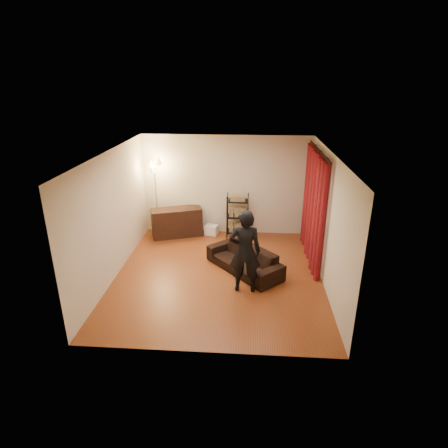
# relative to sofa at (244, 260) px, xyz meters

# --- Properties ---
(floor) EXTENTS (5.00, 5.00, 0.00)m
(floor) POSITION_rel_sofa_xyz_m (-0.56, -0.25, -0.28)
(floor) COLOR brown
(floor) RESTS_ON ground
(ceiling) EXTENTS (5.00, 5.00, 0.00)m
(ceiling) POSITION_rel_sofa_xyz_m (-0.56, -0.25, 2.42)
(ceiling) COLOR white
(ceiling) RESTS_ON ground
(wall_back) EXTENTS (5.00, 0.00, 5.00)m
(wall_back) POSITION_rel_sofa_xyz_m (-0.56, 2.25, 1.07)
(wall_back) COLOR beige
(wall_back) RESTS_ON ground
(wall_front) EXTENTS (5.00, 0.00, 5.00)m
(wall_front) POSITION_rel_sofa_xyz_m (-0.56, -2.75, 1.07)
(wall_front) COLOR beige
(wall_front) RESTS_ON ground
(wall_left) EXTENTS (0.00, 5.00, 5.00)m
(wall_left) POSITION_rel_sofa_xyz_m (-2.81, -0.25, 1.07)
(wall_left) COLOR beige
(wall_left) RESTS_ON ground
(wall_right) EXTENTS (0.00, 5.00, 5.00)m
(wall_right) POSITION_rel_sofa_xyz_m (1.69, -0.25, 1.07)
(wall_right) COLOR beige
(wall_right) RESTS_ON ground
(curtain_rod) EXTENTS (0.04, 2.65, 0.04)m
(curtain_rod) POSITION_rel_sofa_xyz_m (1.59, 0.87, 2.30)
(curtain_rod) COLOR black
(curtain_rod) RESTS_ON wall_right
(curtain) EXTENTS (0.22, 2.65, 2.55)m
(curtain) POSITION_rel_sofa_xyz_m (1.57, 0.87, 1.00)
(curtain) COLOR maroon
(curtain) RESTS_ON ground
(sofa) EXTENTS (1.82, 1.89, 0.55)m
(sofa) POSITION_rel_sofa_xyz_m (0.00, 0.00, 0.00)
(sofa) COLOR black
(sofa) RESTS_ON ground
(person) EXTENTS (0.64, 0.43, 1.74)m
(person) POSITION_rel_sofa_xyz_m (0.02, -0.82, 0.60)
(person) COLOR black
(person) RESTS_ON ground
(media_cabinet) EXTENTS (1.43, 0.92, 0.78)m
(media_cabinet) POSITION_rel_sofa_xyz_m (-1.88, 1.87, 0.11)
(media_cabinet) COLOR #311B12
(media_cabinet) RESTS_ON ground
(storage_boxes) EXTENTS (0.40, 0.36, 0.28)m
(storage_boxes) POSITION_rel_sofa_xyz_m (-0.95, 2.01, -0.14)
(storage_boxes) COLOR white
(storage_boxes) RESTS_ON ground
(wire_shelf) EXTENTS (0.65, 0.55, 1.21)m
(wire_shelf) POSITION_rel_sofa_xyz_m (-0.23, 1.89, 0.33)
(wire_shelf) COLOR black
(wire_shelf) RESTS_ON ground
(floor_lamp) EXTENTS (0.38, 0.38, 2.09)m
(floor_lamp) POSITION_rel_sofa_xyz_m (-2.40, 1.86, 0.77)
(floor_lamp) COLOR silver
(floor_lamp) RESTS_ON ground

